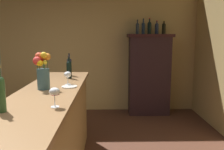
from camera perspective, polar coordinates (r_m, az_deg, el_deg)
The scene contains 15 objects.
wall_back at distance 5.19m, azimuth -12.91°, elevation 7.17°, with size 5.97×0.12×2.85m, color tan.
bar_counter at distance 2.63m, azimuth -14.76°, elevation -14.78°, with size 0.61×2.59×1.05m.
display_cabinet at distance 4.90m, azimuth 8.95°, elevation 0.50°, with size 0.90×0.45×1.64m.
wine_bottle_rose at distance 3.38m, azimuth -10.28°, elevation 2.18°, with size 0.06×0.06×0.31m.
wine_bottle_merlot at distance 1.87m, azimuth -25.48°, elevation -3.73°, with size 0.07×0.07×0.34m.
wine_bottle_malbec at distance 3.15m, azimuth -10.36°, elevation 1.52°, with size 0.07×0.07×0.29m.
wine_glass_front at distance 1.87m, azimuth -13.74°, elevation -4.17°, with size 0.08×0.08×0.16m.
wine_glass_mid at distance 2.72m, azimuth -10.69°, elevation 0.03°, with size 0.08×0.08×0.15m.
flower_arrangement at distance 2.53m, azimuth -16.49°, elevation 1.11°, with size 0.17×0.15×0.39m.
cheese_plate at distance 2.60m, azimuth -10.28°, elevation -2.78°, with size 0.17×0.17×0.01m, color white.
display_bottle_left at distance 4.81m, azimuth 6.18°, elevation 11.27°, with size 0.06×0.06×0.28m.
display_bottle_midleft at distance 4.82m, azimuth 7.58°, elevation 11.33°, with size 0.06×0.06×0.31m.
display_bottle_center at distance 4.84m, azimuth 9.03°, elevation 11.34°, with size 0.08×0.08×0.32m.
display_bottle_midright at distance 4.87m, azimuth 10.78°, elevation 11.12°, with size 0.07×0.07×0.27m.
display_bottle_right at distance 4.90m, azimuth 12.44°, elevation 11.07°, with size 0.07×0.07×0.27m.
Camera 1 is at (1.05, -1.98, 1.58)m, focal length 37.78 mm.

